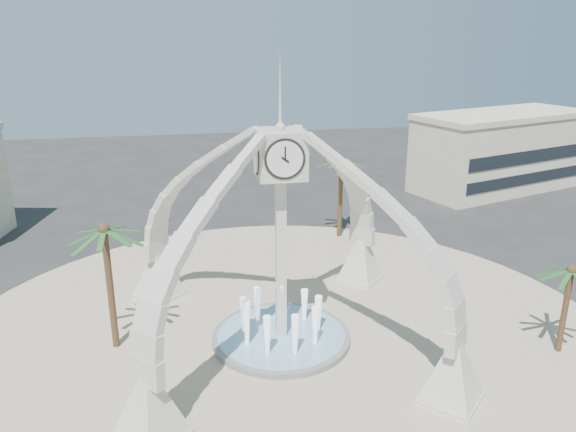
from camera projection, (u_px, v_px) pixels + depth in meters
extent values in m
plane|color=#282828|center=(281.00, 340.00, 32.63)|extent=(140.00, 140.00, 0.00)
cylinder|color=#BFA98E|center=(281.00, 340.00, 32.62)|extent=(40.00, 40.00, 0.06)
cube|color=beige|center=(281.00, 263.00, 31.08)|extent=(0.55, 0.55, 9.80)
cube|color=beige|center=(280.00, 154.00, 29.14)|extent=(2.50, 2.50, 2.50)
cone|color=beige|center=(280.00, 90.00, 28.12)|extent=(0.20, 0.20, 4.00)
cylinder|color=white|center=(285.00, 159.00, 27.94)|extent=(1.84, 0.04, 1.84)
pyramid|color=beige|center=(361.00, 260.00, 39.98)|extent=(3.80, 3.80, 3.20)
pyramid|color=beige|center=(158.00, 275.00, 37.45)|extent=(3.80, 3.80, 3.20)
pyramid|color=beige|center=(149.00, 409.00, 24.27)|extent=(3.80, 3.80, 3.20)
pyramid|color=beige|center=(453.00, 373.00, 26.80)|extent=(3.80, 3.80, 3.20)
cylinder|color=gray|center=(281.00, 337.00, 32.57)|extent=(8.00, 8.00, 0.40)
cylinder|color=#85AEC7|center=(281.00, 334.00, 32.50)|extent=(7.40, 7.40, 0.04)
cone|color=white|center=(281.00, 309.00, 31.99)|extent=(0.60, 0.60, 3.20)
cube|color=beige|center=(500.00, 154.00, 62.83)|extent=(21.49, 13.79, 8.00)
cube|color=beige|center=(505.00, 115.00, 61.47)|extent=(21.87, 14.17, 0.60)
cylinder|color=brown|center=(565.00, 311.00, 30.74)|extent=(0.33, 0.33, 5.09)
cylinder|color=brown|center=(110.00, 289.00, 30.86)|extent=(0.38, 0.38, 7.22)
cylinder|color=brown|center=(340.00, 198.00, 47.96)|extent=(0.41, 0.41, 7.06)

